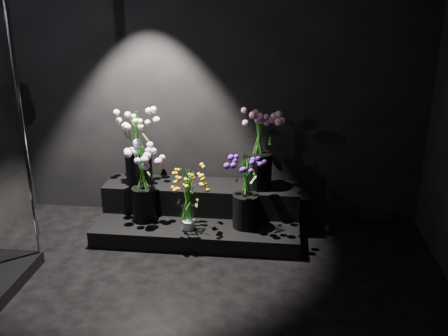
# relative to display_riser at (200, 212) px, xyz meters

# --- Properties ---
(wall_back) EXTENTS (4.00, 0.00, 4.00)m
(wall_back) POSITION_rel_display_riser_xyz_m (0.12, 0.38, 1.23)
(wall_back) COLOR black
(wall_back) RESTS_ON floor
(display_riser) EXTENTS (1.89, 0.84, 0.42)m
(display_riser) POSITION_rel_display_riser_xyz_m (0.00, 0.00, 0.00)
(display_riser) COLOR black
(display_riser) RESTS_ON floor
(bouquet_orange_bells) EXTENTS (0.34, 0.34, 0.57)m
(bouquet_orange_bells) POSITION_rel_display_riser_xyz_m (-0.06, -0.33, 0.28)
(bouquet_orange_bells) COLOR white
(bouquet_orange_bells) RESTS_ON display_riser
(bouquet_lilac) EXTENTS (0.38, 0.38, 0.72)m
(bouquet_lilac) POSITION_rel_display_riser_xyz_m (-0.50, -0.18, 0.41)
(bouquet_lilac) COLOR black
(bouquet_lilac) RESTS_ON display_riser
(bouquet_purple) EXTENTS (0.36, 0.36, 0.70)m
(bouquet_purple) POSITION_rel_display_riser_xyz_m (0.45, -0.22, 0.37)
(bouquet_purple) COLOR black
(bouquet_purple) RESTS_ON display_riser
(bouquet_cream_roses) EXTENTS (0.45, 0.45, 0.73)m
(bouquet_cream_roses) POSITION_rel_display_riser_xyz_m (-0.61, 0.07, 0.68)
(bouquet_cream_roses) COLOR black
(bouquet_cream_roses) RESTS_ON display_riser
(bouquet_pink_roses) EXTENTS (0.43, 0.43, 0.75)m
(bouquet_pink_roses) POSITION_rel_display_riser_xyz_m (0.54, 0.10, 0.67)
(bouquet_pink_roses) COLOR black
(bouquet_pink_roses) RESTS_ON display_riser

